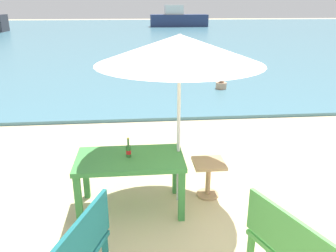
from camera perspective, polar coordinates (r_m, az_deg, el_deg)
sea_water at (r=32.77m, az=-3.49°, el=15.30°), size 120.00×50.00×0.08m
picnic_table_green at (r=4.53m, az=-6.35°, el=-6.49°), size 1.40×0.80×0.76m
beer_bottle_amber at (r=4.46m, az=-6.62°, el=-4.05°), size 0.07×0.07×0.26m
patio_umbrella at (r=4.27m, az=1.94°, el=12.68°), size 2.10×2.10×2.30m
side_table_wood at (r=4.95m, az=6.76°, el=-7.94°), size 0.44×0.44×0.54m
swimmer_person at (r=11.01m, az=8.89°, el=7.01°), size 0.34×0.34×0.41m
boat_barge at (r=40.64m, az=1.71°, el=17.46°), size 6.46×1.76×2.35m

